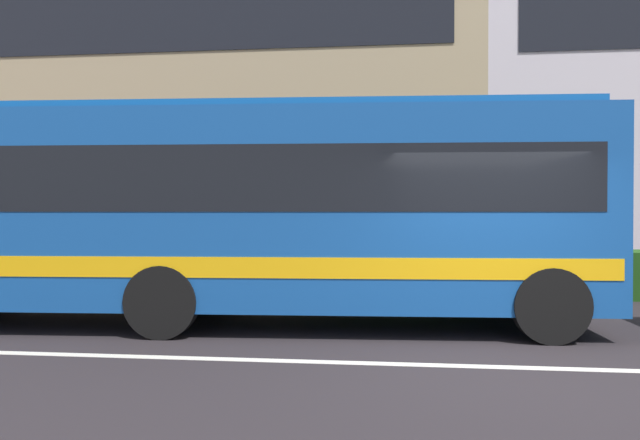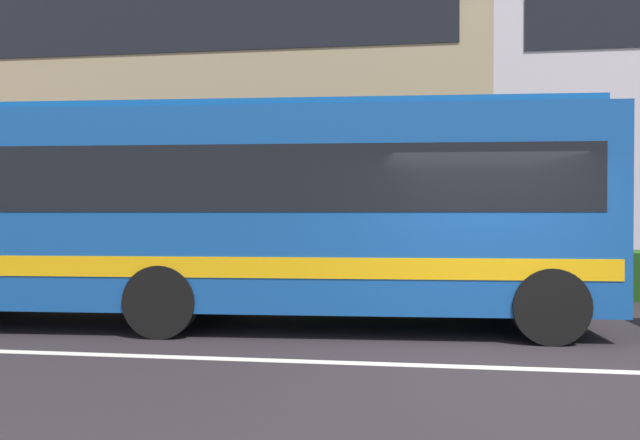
# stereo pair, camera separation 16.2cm
# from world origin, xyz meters

# --- Properties ---
(ground_plane) EXTENTS (160.00, 160.00, 0.00)m
(ground_plane) POSITION_xyz_m (0.00, 0.00, 0.00)
(ground_plane) COLOR #292428
(lane_centre_line) EXTENTS (60.00, 0.16, 0.01)m
(lane_centre_line) POSITION_xyz_m (0.00, 0.00, 0.00)
(lane_centre_line) COLOR silver
(lane_centre_line) RESTS_ON ground_plane
(hedge_row_far) EXTENTS (12.93, 1.10, 0.94)m
(hedge_row_far) POSITION_xyz_m (3.24, 5.78, 0.47)
(hedge_row_far) COLOR #1F4E17
(hedge_row_far) RESTS_ON ground_plane
(apartment_block_left) EXTENTS (24.26, 11.33, 13.85)m
(apartment_block_left) POSITION_xyz_m (-10.59, 16.62, 6.92)
(apartment_block_left) COLOR tan
(apartment_block_left) RESTS_ON ground_plane
(transit_bus) EXTENTS (11.15, 3.16, 3.28)m
(transit_bus) POSITION_xyz_m (-3.78, 2.24, 1.81)
(transit_bus) COLOR #154B97
(transit_bus) RESTS_ON ground_plane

